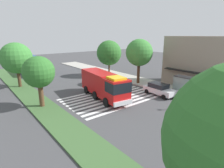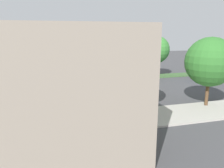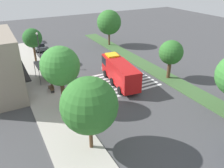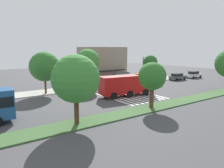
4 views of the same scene
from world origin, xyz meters
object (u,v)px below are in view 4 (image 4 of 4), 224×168
(sidewalk_tree_west, at_px, (88,61))
(parked_car_west, at_px, (120,83))
(street_lamp, at_px, (143,67))
(sidewalk_tree_far_west, at_px, (44,67))
(sidewalk_tree_center, at_px, (150,62))
(median_tree_west, at_px, (152,77))
(fire_truck, at_px, (128,84))
(parked_car_east, at_px, (194,75))
(bus_stop_shelter, at_px, (122,76))
(parked_car_mid, at_px, (177,77))
(bench_near_shelter, at_px, (107,83))
(median_tree_far_west, at_px, (76,79))

(sidewalk_tree_west, bearing_deg, parked_car_west, -19.99)
(parked_car_west, distance_m, street_lamp, 8.41)
(sidewalk_tree_far_west, bearing_deg, sidewalk_tree_west, -0.00)
(sidewalk_tree_center, height_order, median_tree_west, sidewalk_tree_center)
(fire_truck, relative_size, parked_car_east, 2.05)
(bus_stop_shelter, bearing_deg, sidewalk_tree_center, -2.26)
(parked_car_mid, bearing_deg, bench_near_shelter, 172.63)
(parked_car_mid, bearing_deg, sidewalk_tree_far_west, 176.20)
(bus_stop_shelter, bearing_deg, sidewalk_tree_west, -177.90)
(street_lamp, relative_size, median_tree_far_west, 0.85)
(bench_near_shelter, bearing_deg, sidewalk_tree_center, -1.61)
(fire_truck, distance_m, bus_stop_shelter, 11.14)
(sidewalk_tree_center, bearing_deg, median_tree_far_west, -148.37)
(parked_car_east, height_order, median_tree_far_west, median_tree_far_west)
(parked_car_mid, height_order, median_tree_west, median_tree_west)
(parked_car_east, relative_size, median_tree_west, 0.80)
(parked_car_east, bearing_deg, bus_stop_shelter, 174.05)
(sidewalk_tree_west, bearing_deg, median_tree_far_west, -122.00)
(bus_stop_shelter, distance_m, median_tree_far_west, 25.35)
(street_lamp, xyz_separation_m, sidewalk_tree_far_west, (-21.91, 0.40, 1.03))
(parked_car_west, bearing_deg, sidewalk_tree_far_west, 173.89)
(bus_stop_shelter, distance_m, sidewalk_tree_center, 8.36)
(bench_near_shelter, relative_size, sidewalk_tree_far_west, 0.23)
(parked_car_west, xyz_separation_m, street_lamp, (7.73, 1.80, 2.78))
(bus_stop_shelter, distance_m, sidewalk_tree_far_west, 16.88)
(sidewalk_tree_west, distance_m, sidewalk_tree_center, 16.46)
(sidewalk_tree_west, xyz_separation_m, median_tree_west, (0.23, -16.46, -1.16))
(median_tree_far_west, bearing_deg, sidewalk_tree_far_west, 82.56)
(fire_truck, xyz_separation_m, street_lamp, (11.28, 8.66, 1.68))
(parked_car_mid, distance_m, parked_car_east, 6.72)
(sidewalk_tree_center, relative_size, median_tree_west, 1.04)
(fire_truck, height_order, median_tree_west, median_tree_west)
(parked_car_east, relative_size, median_tree_far_west, 0.67)
(sidewalk_tree_west, height_order, sidewalk_tree_center, sidewalk_tree_west)
(parked_car_mid, relative_size, sidewalk_tree_center, 0.76)
(street_lamp, xyz_separation_m, sidewalk_tree_west, (-13.77, 0.40, 1.66))
(parked_car_east, bearing_deg, parked_car_west, -179.41)
(parked_car_mid, bearing_deg, sidewalk_tree_west, 174.85)
(bus_stop_shelter, xyz_separation_m, sidewalk_tree_west, (-8.51, -0.31, 3.40))
(parked_car_west, bearing_deg, fire_truck, -114.66)
(sidewalk_tree_far_west, bearing_deg, bench_near_shelter, 1.52)
(parked_car_east, bearing_deg, fire_truck, -165.61)
(parked_car_west, relative_size, sidewalk_tree_west, 0.62)
(bus_stop_shelter, height_order, bench_near_shelter, bus_stop_shelter)
(street_lamp, bearing_deg, sidewalk_tree_west, 178.34)
(parked_car_mid, bearing_deg, parked_car_west, -179.85)
(sidewalk_tree_far_west, bearing_deg, parked_car_east, -3.26)
(median_tree_far_west, relative_size, median_tree_west, 1.20)
(fire_truck, distance_m, median_tree_far_west, 15.02)
(bench_near_shelter, distance_m, median_tree_west, 17.69)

